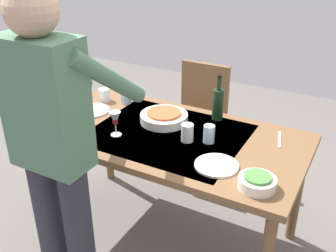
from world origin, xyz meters
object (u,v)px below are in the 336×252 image
at_px(dining_table, 168,145).
at_px(wine_glass_left, 52,106).
at_px(person_server, 55,146).
at_px(dinner_plate_near, 217,165).
at_px(water_cup_near_left, 209,134).
at_px(serving_bowl_pasta, 164,117).
at_px(side_bowl_salad, 257,182).
at_px(chair_near, 199,114).
at_px(wine_bottle, 218,103).
at_px(water_cup_far_left, 104,95).
at_px(water_cup_far_right, 187,133).
at_px(wine_glass_right, 115,119).
at_px(dinner_plate_far, 92,110).
at_px(water_cup_near_right, 126,96).

distance_m(dining_table, wine_glass_left, 0.77).
distance_m(person_server, dinner_plate_near, 0.81).
bearing_deg(dinner_plate_near, water_cup_near_left, -57.53).
distance_m(serving_bowl_pasta, side_bowl_salad, 0.83).
bearing_deg(serving_bowl_pasta, water_cup_near_left, 163.04).
bearing_deg(dining_table, water_cup_near_left, -175.66).
bearing_deg(person_server, dinner_plate_near, -141.21).
bearing_deg(chair_near, wine_bottle, 125.25).
distance_m(water_cup_far_left, water_cup_far_right, 0.81).
bearing_deg(water_cup_far_left, wine_bottle, -172.64).
bearing_deg(wine_glass_left, person_server, 135.29).
bearing_deg(wine_glass_left, wine_bottle, -149.93).
bearing_deg(wine_glass_right, water_cup_near_left, -160.23).
relative_size(serving_bowl_pasta, dinner_plate_far, 1.30).
distance_m(water_cup_near_right, water_cup_far_left, 0.16).
bearing_deg(wine_bottle, water_cup_far_left, 7.36).
bearing_deg(person_server, chair_near, -92.23).
height_order(water_cup_near_right, water_cup_far_right, same).
height_order(chair_near, water_cup_near_left, chair_near).
bearing_deg(person_server, water_cup_near_left, -123.73).
xyz_separation_m(wine_glass_right, dinner_plate_far, (0.34, -0.20, -0.10)).
xyz_separation_m(person_server, wine_bottle, (-0.40, -1.02, -0.09)).
bearing_deg(serving_bowl_pasta, wine_glass_left, 27.27).
xyz_separation_m(dining_table, dinner_plate_near, (-0.39, 0.20, 0.08)).
relative_size(serving_bowl_pasta, dinner_plate_near, 1.30).
bearing_deg(serving_bowl_pasta, dinner_plate_far, 10.28).
relative_size(water_cup_far_left, side_bowl_salad, 0.48).
bearing_deg(dining_table, water_cup_far_left, -19.33).
distance_m(water_cup_far_right, serving_bowl_pasta, 0.28).
bearing_deg(wine_bottle, dinner_plate_near, 112.00).
bearing_deg(wine_glass_left, water_cup_near_right, -117.43).
distance_m(wine_glass_right, dinner_plate_near, 0.66).
bearing_deg(water_cup_near_right, wine_glass_left, 62.57).
xyz_separation_m(chair_near, wine_glass_left, (0.56, 1.00, 0.34)).
height_order(wine_glass_left, dinner_plate_far, wine_glass_left).
bearing_deg(wine_bottle, serving_bowl_pasta, 35.78).
relative_size(wine_glass_right, serving_bowl_pasta, 0.50).
bearing_deg(person_server, dinner_plate_far, -62.41).
distance_m(wine_glass_right, serving_bowl_pasta, 0.34).
relative_size(water_cup_near_right, side_bowl_salad, 0.58).
relative_size(chair_near, side_bowl_salad, 5.06).
height_order(dining_table, wine_glass_left, wine_glass_left).
distance_m(chair_near, wine_glass_left, 1.20).
bearing_deg(person_server, side_bowl_salad, -154.30).
bearing_deg(chair_near, dinner_plate_near, 118.76).
distance_m(wine_glass_left, water_cup_far_right, 0.88).
distance_m(wine_glass_left, dinner_plate_near, 1.12).
xyz_separation_m(wine_glass_right, serving_bowl_pasta, (-0.16, -0.29, -0.07)).
bearing_deg(water_cup_far_right, dinner_plate_near, 145.85).
relative_size(wine_glass_left, side_bowl_salad, 0.84).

